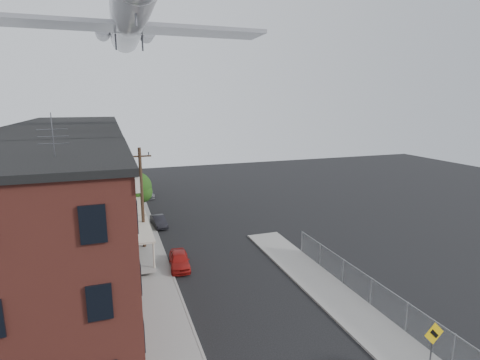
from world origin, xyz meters
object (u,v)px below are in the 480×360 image
object	(u,v)px
warning_sign	(433,341)
airplane	(128,19)
car_mid	(159,221)
car_near	(179,260)
utility_pole	(142,200)
car_far	(147,193)
street_tree	(138,188)

from	to	relation	value
warning_sign	airplane	world-z (taller)	airplane
car_mid	car_near	bearing A→B (deg)	-94.31
utility_pole	car_far	distance (m)	19.99
airplane	warning_sign	bearing A→B (deg)	-66.58
street_tree	car_far	world-z (taller)	street_tree
street_tree	airplane	xyz separation A→B (m)	(-0.21, -3.36, 16.31)
street_tree	car_far	distance (m)	10.10
warning_sign	car_far	bearing A→B (deg)	103.44
utility_pole	car_mid	world-z (taller)	utility_pole
warning_sign	utility_pole	xyz separation A→B (m)	(-11.20, 19.03, 2.79)
warning_sign	car_mid	world-z (taller)	warning_sign
warning_sign	car_near	bearing A→B (deg)	120.02
utility_pole	street_tree	bearing A→B (deg)	88.11
warning_sign	street_tree	bearing A→B (deg)	110.58
warning_sign	utility_pole	bearing A→B (deg)	120.48
car_near	airplane	size ratio (longest dim) A/B	0.14
warning_sign	street_tree	distance (m)	30.96
car_mid	car_far	size ratio (longest dim) A/B	0.87
car_near	airplane	distance (m)	21.76
street_tree	car_mid	bearing A→B (deg)	-62.11
utility_pole	car_far	size ratio (longest dim) A/B	2.30
utility_pole	airplane	distance (m)	16.45
car_mid	car_far	world-z (taller)	car_far
utility_pole	airplane	bearing A→B (deg)	88.99
warning_sign	utility_pole	size ratio (longest dim) A/B	0.31
car_near	car_far	size ratio (longest dim) A/B	0.94
car_far	street_tree	bearing A→B (deg)	-104.24
utility_pole	car_mid	distance (m)	8.17
utility_pole	warning_sign	bearing A→B (deg)	-59.52
warning_sign	utility_pole	world-z (taller)	utility_pole
warning_sign	car_near	world-z (taller)	warning_sign
utility_pole	car_near	bearing A→B (deg)	-57.54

